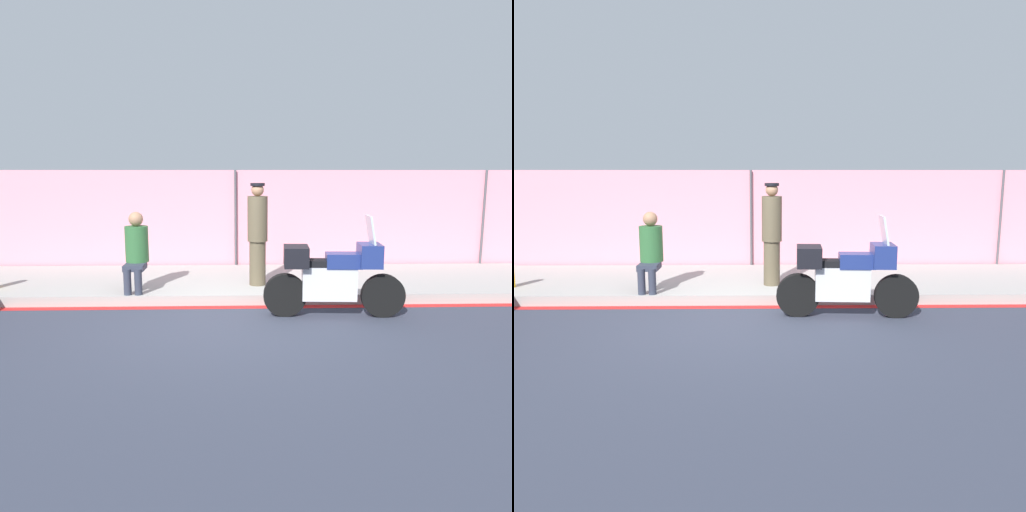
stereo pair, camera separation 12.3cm
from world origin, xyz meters
The scene contains 7 objects.
ground_plane centered at (0.00, 0.00, 0.00)m, with size 120.00×120.00×0.00m, color #333847.
sidewalk centered at (0.00, 2.32, 0.08)m, with size 39.64×2.71×0.17m.
curb_paint_stripe centered at (0.00, 0.88, 0.00)m, with size 39.64×0.18×0.01m.
storefront_fence centered at (0.00, 3.77, 1.09)m, with size 37.66×0.17×2.18m.
motorcycle centered at (1.48, 0.34, 0.62)m, with size 2.11×0.57×1.52m.
officer_standing centered at (0.40, 1.75, 1.09)m, with size 0.35×0.35×1.79m.
person_seated_on_curb centered at (-1.65, 1.44, 0.90)m, with size 0.39×0.68×1.32m.
Camera 2 is at (0.23, -6.88, 2.16)m, focal length 35.00 mm.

